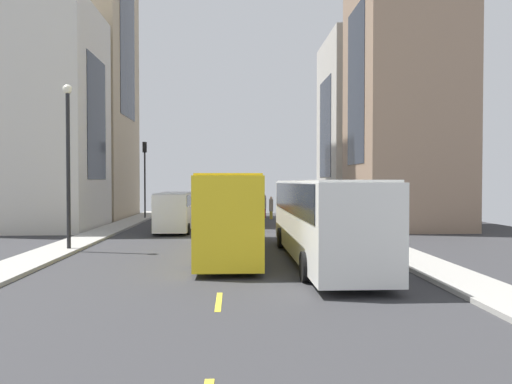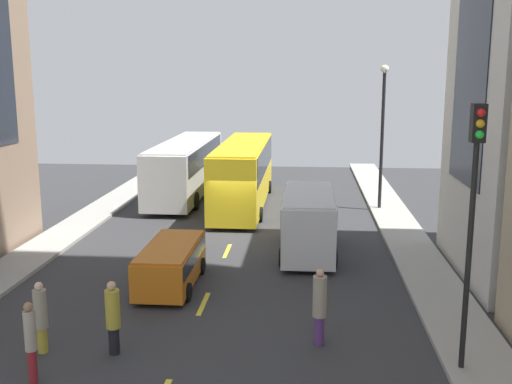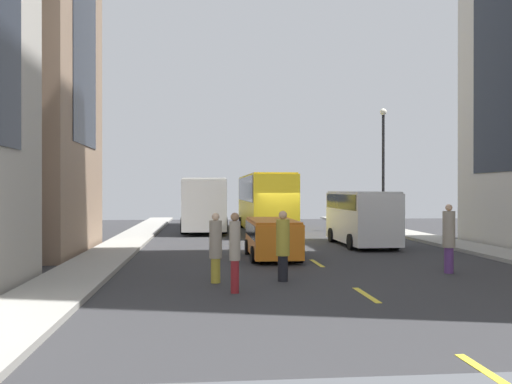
% 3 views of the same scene
% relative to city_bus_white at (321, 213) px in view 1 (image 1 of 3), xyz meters
% --- Properties ---
extents(ground_plane, '(41.71, 41.71, 0.00)m').
position_rel_city_bus_white_xyz_m(ground_plane, '(4.03, -8.65, -2.01)').
color(ground_plane, '#333335').
extents(sidewalk_west, '(2.01, 44.00, 0.15)m').
position_rel_city_bus_white_xyz_m(sidewalk_west, '(-3.82, -8.65, -1.93)').
color(sidewalk_west, '#9E9B93').
rests_on(sidewalk_west, ground).
extents(sidewalk_east, '(2.01, 44.00, 0.15)m').
position_rel_city_bus_white_xyz_m(sidewalk_east, '(11.88, -8.65, -1.93)').
color(sidewalk_east, '#9E9B93').
rests_on(sidewalk_east, ground).
extents(lane_stripe_0, '(0.16, 2.00, 0.01)m').
position_rel_city_bus_white_xyz_m(lane_stripe_0, '(4.03, -29.65, -2.00)').
color(lane_stripe_0, yellow).
rests_on(lane_stripe_0, ground).
extents(lane_stripe_1, '(0.16, 2.00, 0.01)m').
position_rel_city_bus_white_xyz_m(lane_stripe_1, '(4.03, -23.65, -2.00)').
color(lane_stripe_1, yellow).
rests_on(lane_stripe_1, ground).
extents(lane_stripe_2, '(0.16, 2.00, 0.01)m').
position_rel_city_bus_white_xyz_m(lane_stripe_2, '(4.03, -17.65, -2.00)').
color(lane_stripe_2, yellow).
rests_on(lane_stripe_2, ground).
extents(lane_stripe_3, '(0.16, 2.00, 0.01)m').
position_rel_city_bus_white_xyz_m(lane_stripe_3, '(4.03, -11.65, -2.00)').
color(lane_stripe_3, yellow).
rests_on(lane_stripe_3, ground).
extents(lane_stripe_4, '(0.16, 2.00, 0.01)m').
position_rel_city_bus_white_xyz_m(lane_stripe_4, '(4.03, -5.65, -2.00)').
color(lane_stripe_4, yellow).
rests_on(lane_stripe_4, ground).
extents(lane_stripe_5, '(0.16, 2.00, 0.01)m').
position_rel_city_bus_white_xyz_m(lane_stripe_5, '(4.03, 0.35, -2.00)').
color(lane_stripe_5, yellow).
rests_on(lane_stripe_5, ground).
extents(lane_stripe_6, '(0.16, 2.00, 0.01)m').
position_rel_city_bus_white_xyz_m(lane_stripe_6, '(4.03, 6.35, -2.00)').
color(lane_stripe_6, yellow).
rests_on(lane_stripe_6, ground).
extents(building_west_0, '(9.68, 9.16, 16.58)m').
position_rel_city_bus_white_xyz_m(building_west_0, '(-9.82, -24.17, 6.28)').
color(building_west_0, '#B7B2A8').
rests_on(building_west_0, ground).
extents(building_west_1, '(7.09, 7.94, 20.11)m').
position_rel_city_bus_white_xyz_m(building_west_1, '(-8.53, -13.41, 8.04)').
color(building_west_1, '#937760').
rests_on(building_west_1, ground).
extents(building_east_1, '(9.13, 7.74, 15.34)m').
position_rel_city_bus_white_xyz_m(building_east_1, '(17.61, -13.76, 5.66)').
color(building_east_1, beige).
rests_on(building_east_1, ground).
extents(city_bus_white, '(2.80, 12.68, 3.35)m').
position_rel_city_bus_white_xyz_m(city_bus_white, '(0.00, 0.00, 0.00)').
color(city_bus_white, silver).
rests_on(city_bus_white, ground).
extents(streetcar_yellow, '(2.70, 12.25, 3.59)m').
position_rel_city_bus_white_xyz_m(streetcar_yellow, '(3.80, -2.57, 0.11)').
color(streetcar_yellow, yellow).
rests_on(streetcar_yellow, ground).
extents(delivery_van_white, '(2.25, 5.90, 2.58)m').
position_rel_city_bus_white_xyz_m(delivery_van_white, '(7.44, -11.69, -0.49)').
color(delivery_van_white, white).
rests_on(delivery_van_white, ground).
extents(car_orange_0, '(1.90, 4.46, 1.51)m').
position_rel_city_bus_white_xyz_m(car_orange_0, '(2.61, -16.05, -1.12)').
color(car_orange_0, orange).
rests_on(car_orange_0, ground).
extents(pedestrian_walking_far, '(0.36, 0.36, 1.99)m').
position_rel_city_bus_white_xyz_m(pedestrian_walking_far, '(0.30, -21.47, -0.96)').
color(pedestrian_walking_far, gold).
rests_on(pedestrian_walking_far, ground).
extents(pedestrian_crossing_mid, '(0.29, 0.29, 2.07)m').
position_rel_city_bus_white_xyz_m(pedestrian_crossing_mid, '(0.76, -23.05, -0.89)').
color(pedestrian_crossing_mid, maroon).
rests_on(pedestrian_crossing_mid, ground).
extents(pedestrian_crossing_near, '(0.39, 0.39, 2.19)m').
position_rel_city_bus_white_xyz_m(pedestrian_crossing_near, '(7.73, -20.34, -0.85)').
color(pedestrian_crossing_near, '#593372').
rests_on(pedestrian_crossing_near, ground).
extents(pedestrian_waiting_curb, '(0.39, 0.39, 2.04)m').
position_rel_city_bus_white_xyz_m(pedestrian_waiting_curb, '(2.25, -21.38, -0.94)').
color(pedestrian_waiting_curb, black).
rests_on(pedestrian_waiting_curb, ground).
extents(traffic_light_near_corner, '(0.32, 0.44, 6.57)m').
position_rel_city_bus_white_xyz_m(traffic_light_near_corner, '(11.27, -21.70, 2.66)').
color(traffic_light_near_corner, black).
rests_on(traffic_light_near_corner, ground).
extents(streetlamp_near, '(0.44, 0.44, 7.70)m').
position_rel_city_bus_white_xyz_m(streetlamp_near, '(11.37, -3.21, 2.80)').
color(streetlamp_near, black).
rests_on(streetlamp_near, ground).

